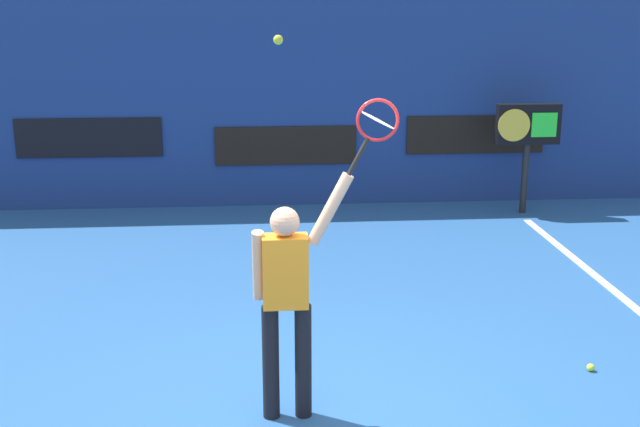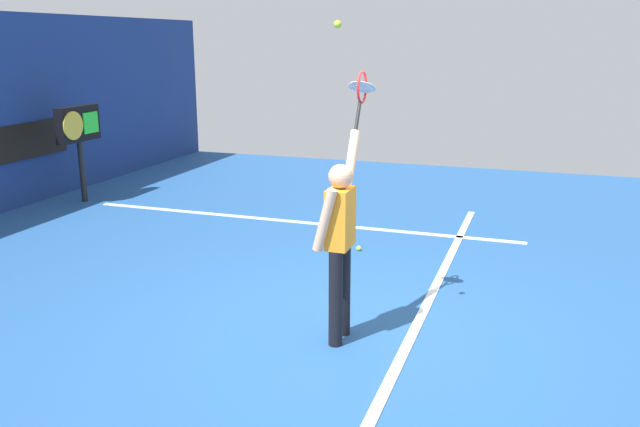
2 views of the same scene
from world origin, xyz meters
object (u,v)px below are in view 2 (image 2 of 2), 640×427
Objects in this scene: tennis_racket at (362,91)px; tennis_ball at (338,24)px; scoreboard_clock at (78,128)px; spare_ball at (359,248)px; tennis_player at (340,237)px.

tennis_ball is (-0.69, 0.03, 0.59)m from tennis_racket.
spare_ball is (-1.14, -5.32, -1.26)m from scoreboard_clock.
tennis_ball reaches higher than spare_ball.
tennis_racket is at bearing -0.37° from tennis_player.
tennis_ball is at bearing 177.80° from tennis_racket.
spare_ball is (2.68, 0.56, -0.98)m from tennis_player.
tennis_player is at bearing -30.31° from tennis_ball.
tennis_racket is 9.03× the size of spare_ball.
spare_ball is at bearing 15.61° from tennis_racket.
scoreboard_clock is at bearing 61.69° from tennis_racket.
tennis_player is 1.87m from tennis_ball.
tennis_racket is at bearing -118.31° from scoreboard_clock.
tennis_racket is at bearing -2.20° from tennis_ball.
spare_ball is (2.72, 0.54, -2.85)m from tennis_ball.
tennis_racket is 3.09m from spare_ball.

